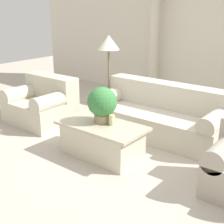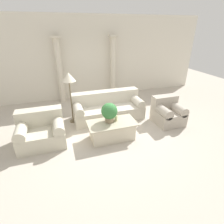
# 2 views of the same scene
# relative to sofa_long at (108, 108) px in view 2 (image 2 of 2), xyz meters

# --- Properties ---
(ground_plane) EXTENTS (16.00, 16.00, 0.00)m
(ground_plane) POSITION_rel_sofa_long_xyz_m (-0.11, -0.81, -0.34)
(ground_plane) COLOR #BCB2A3
(wall_back) EXTENTS (10.00, 0.06, 3.20)m
(wall_back) POSITION_rel_sofa_long_xyz_m (-0.11, 2.19, 1.26)
(wall_back) COLOR silver
(wall_back) RESTS_ON ground_plane
(sofa_long) EXTENTS (2.25, 0.93, 0.85)m
(sofa_long) POSITION_rel_sofa_long_xyz_m (0.00, 0.00, 0.00)
(sofa_long) COLOR beige
(sofa_long) RESTS_ON ground_plane
(loveseat) EXTENTS (1.14, 0.93, 0.85)m
(loveseat) POSITION_rel_sofa_long_xyz_m (-2.03, -0.83, 0.02)
(loveseat) COLOR beige
(loveseat) RESTS_ON ground_plane
(coffee_table) EXTENTS (1.28, 0.67, 0.49)m
(coffee_table) POSITION_rel_sofa_long_xyz_m (-0.25, -1.23, -0.09)
(coffee_table) COLOR beige
(coffee_table) RESTS_ON ground_plane
(potted_plant) EXTENTS (0.43, 0.43, 0.52)m
(potted_plant) POSITION_rel_sofa_long_xyz_m (-0.30, -1.15, 0.43)
(potted_plant) COLOR #937F60
(potted_plant) RESTS_ON coffee_table
(pillar_candle) EXTENTS (0.08, 0.08, 0.15)m
(pillar_candle) POSITION_rel_sofa_long_xyz_m (-0.12, -1.16, 0.22)
(pillar_candle) COLOR beige
(pillar_candle) RESTS_ON coffee_table
(floor_lamp) EXTENTS (0.40, 0.40, 1.59)m
(floor_lamp) POSITION_rel_sofa_long_xyz_m (-1.15, 0.04, 1.04)
(floor_lamp) COLOR brown
(floor_lamp) RESTS_ON ground_plane
(column_left) EXTENTS (0.32, 0.32, 2.46)m
(column_left) POSITION_rel_sofa_long_xyz_m (-1.31, 1.89, 0.92)
(column_left) COLOR beige
(column_left) RESTS_ON ground_plane
(column_right) EXTENTS (0.32, 0.32, 2.46)m
(column_right) POSITION_rel_sofa_long_xyz_m (0.82, 1.89, 0.92)
(column_right) COLOR beige
(column_right) RESTS_ON ground_plane
(armchair) EXTENTS (0.80, 0.84, 0.81)m
(armchair) POSITION_rel_sofa_long_xyz_m (1.69, -0.91, 0.01)
(armchair) COLOR #ADA393
(armchair) RESTS_ON ground_plane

